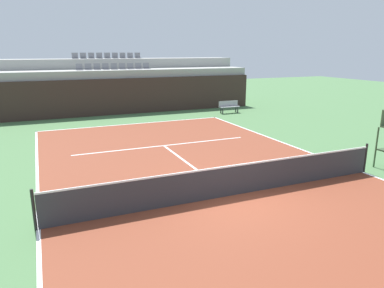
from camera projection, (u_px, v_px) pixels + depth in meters
The scene contains 14 objects.
ground_plane at pixel (231, 196), 10.89m from camera, with size 80.00×80.00×0.00m, color #477042.
court_surface at pixel (231, 196), 10.88m from camera, with size 11.00×24.00×0.01m, color brown.
baseline_far at pixel (134, 124), 21.51m from camera, with size 11.00×0.10×0.00m, color white.
sideline_left at pixel (38, 229), 8.81m from camera, with size 0.10×24.00×0.00m, color white.
sideline_right at pixel (363, 172), 12.96m from camera, with size 0.10×24.00×0.00m, color white.
service_line_far at pixel (164, 146), 16.57m from camera, with size 8.26×0.10×0.00m, color white.
centre_service_line at pixel (191, 165), 13.73m from camera, with size 0.10×6.40×0.00m, color white.
back_wall at pixel (120, 97), 24.51m from camera, with size 20.00×0.30×2.45m, color #33231E.
stands_tier_lower at pixel (116, 91), 25.64m from camera, with size 20.00×2.40×2.99m, color #9E9E99.
stands_tier_upper at pixel (109, 83), 27.68m from camera, with size 20.00×2.40×3.71m, color #9E9E99.
seating_row_lower at pixel (114, 68), 25.31m from camera, with size 5.20×0.44×0.44m.
seating_row_upper at pixel (107, 57), 27.26m from camera, with size 5.20×0.44×0.44m.
tennis_net at pixel (232, 180), 10.76m from camera, with size 11.08×0.08×1.07m.
player_bench at pixel (229, 106), 25.19m from camera, with size 1.50×0.40×0.85m.
Camera 1 is at (-5.10, -8.83, 4.30)m, focal length 33.34 mm.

